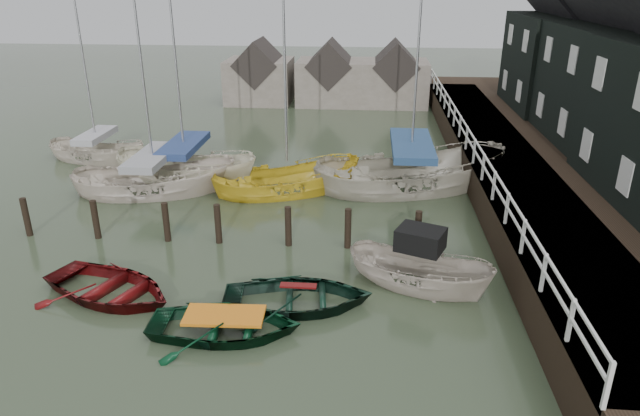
# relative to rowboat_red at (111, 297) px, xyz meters

# --- Properties ---
(ground) EXTENTS (120.00, 120.00, 0.00)m
(ground) POSITION_rel_rowboat_red_xyz_m (3.40, 0.74, 0.00)
(ground) COLOR #2C3622
(ground) RESTS_ON ground
(pier) EXTENTS (3.04, 32.00, 2.70)m
(pier) POSITION_rel_rowboat_red_xyz_m (12.88, 10.74, 0.71)
(pier) COLOR black
(pier) RESTS_ON ground
(land_strip) EXTENTS (14.00, 38.00, 1.50)m
(land_strip) POSITION_rel_rowboat_red_xyz_m (18.40, 10.74, 0.00)
(land_strip) COLOR black
(land_strip) RESTS_ON ground
(mooring_pilings) EXTENTS (13.72, 0.22, 1.80)m
(mooring_pilings) POSITION_rel_rowboat_red_xyz_m (2.29, 3.74, 0.50)
(mooring_pilings) COLOR black
(mooring_pilings) RESTS_ON ground
(far_sheds) EXTENTS (14.00, 4.08, 4.39)m
(far_sheds) POSITION_rel_rowboat_red_xyz_m (4.24, 26.74, 1.86)
(far_sheds) COLOR #665B51
(far_sheds) RESTS_ON ground
(rowboat_red) EXTENTS (4.95, 4.30, 0.86)m
(rowboat_red) POSITION_rel_rowboat_red_xyz_m (0.00, 0.00, 0.00)
(rowboat_red) COLOR #520B0C
(rowboat_red) RESTS_ON ground
(rowboat_green) EXTENTS (3.99, 2.93, 0.80)m
(rowboat_green) POSITION_rel_rowboat_red_xyz_m (3.70, -1.51, 0.00)
(rowboat_green) COLOR black
(rowboat_green) RESTS_ON ground
(rowboat_dkgreen) EXTENTS (4.39, 3.35, 0.85)m
(rowboat_dkgreen) POSITION_rel_rowboat_red_xyz_m (5.40, -0.03, 0.00)
(rowboat_dkgreen) COLOR black
(rowboat_dkgreen) RESTS_ON ground
(motorboat) EXTENTS (4.67, 3.22, 2.61)m
(motorboat) POSITION_rel_rowboat_red_xyz_m (8.78, 1.34, 0.09)
(motorboat) COLOR #C1B3A5
(motorboat) RESTS_ON ground
(sailboat_a) EXTENTS (7.12, 3.99, 10.56)m
(sailboat_a) POSITION_rel_rowboat_red_xyz_m (-1.65, 8.29, 0.06)
(sailboat_a) COLOR beige
(sailboat_a) RESTS_ON ground
(sailboat_b) EXTENTS (7.33, 4.16, 11.88)m
(sailboat_b) POSITION_rel_rowboat_red_xyz_m (-0.87, 9.99, 0.06)
(sailboat_b) COLOR silver
(sailboat_b) RESTS_ON ground
(sailboat_c) EXTENTS (6.76, 4.47, 10.61)m
(sailboat_c) POSITION_rel_rowboat_red_xyz_m (3.85, 8.88, 0.01)
(sailboat_c) COLOR gold
(sailboat_c) RESTS_ON ground
(sailboat_d) EXTENTS (8.93, 5.27, 13.50)m
(sailboat_d) POSITION_rel_rowboat_red_xyz_m (9.02, 9.71, 0.06)
(sailboat_d) COLOR #BAB19E
(sailboat_d) RESTS_ON ground
(sailboat_e) EXTENTS (5.63, 3.12, 9.93)m
(sailboat_e) POSITION_rel_rowboat_red_xyz_m (-6.06, 12.42, 0.07)
(sailboat_e) COLOR beige
(sailboat_e) RESTS_ON ground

